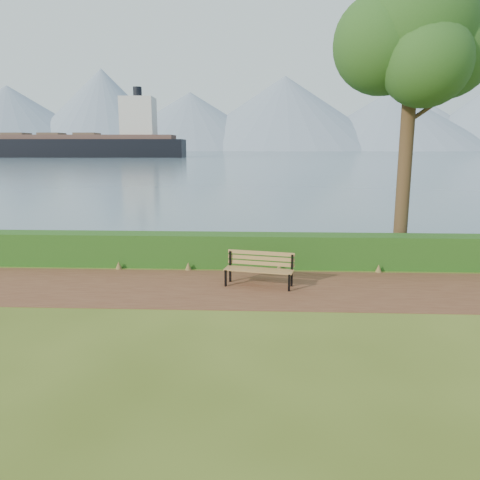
{
  "coord_description": "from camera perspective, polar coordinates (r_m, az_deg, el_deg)",
  "views": [
    {
      "loc": [
        1.07,
        -11.34,
        3.63
      ],
      "look_at": [
        0.48,
        1.2,
        1.1
      ],
      "focal_mm": 35.0,
      "sensor_mm": 36.0,
      "label": 1
    }
  ],
  "objects": [
    {
      "name": "ground",
      "position": [
        11.96,
        -2.6,
        -6.29
      ],
      "size": [
        140.0,
        140.0,
        0.0
      ],
      "primitive_type": "plane",
      "color": "#435217",
      "rests_on": "ground"
    },
    {
      "name": "hedge",
      "position": [
        14.33,
        -1.67,
        -1.23
      ],
      "size": [
        32.0,
        0.85,
        1.0
      ],
      "primitive_type": "cube",
      "color": "#1B4313",
      "rests_on": "ground"
    },
    {
      "name": "bench",
      "position": [
        12.31,
        2.4,
        -3.25
      ],
      "size": [
        1.86,
        0.89,
        0.9
      ],
      "rotation": [
        0.0,
        0.0,
        -0.21
      ],
      "color": "black",
      "rests_on": "ground"
    },
    {
      "name": "mountains",
      "position": [
        418.21,
        1.31,
        14.69
      ],
      "size": [
        585.0,
        190.0,
        70.0
      ],
      "color": "slate",
      "rests_on": "ground"
    },
    {
      "name": "path",
      "position": [
        12.24,
        -2.47,
        -5.85
      ],
      "size": [
        40.0,
        3.4,
        0.01
      ],
      "primitive_type": "cube",
      "color": "#552D1D",
      "rests_on": "ground"
    },
    {
      "name": "tree",
      "position": [
        15.89,
        20.38,
        22.25
      ],
      "size": [
        4.76,
        3.96,
        9.15
      ],
      "rotation": [
        0.0,
        0.0,
        -0.22
      ],
      "color": "#362416",
      "rests_on": "ground"
    },
    {
      "name": "water",
      "position": [
        271.37,
        2.49,
        10.62
      ],
      "size": [
        700.0,
        510.0,
        0.0
      ],
      "primitive_type": "cube",
      "color": "#415768",
      "rests_on": "ground"
    },
    {
      "name": "cargo_ship",
      "position": [
        164.57,
        -20.03,
        10.72
      ],
      "size": [
        80.52,
        15.95,
        24.31
      ],
      "rotation": [
        0.0,
        0.0,
        0.04
      ],
      "color": "black",
      "rests_on": "ground"
    }
  ]
}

